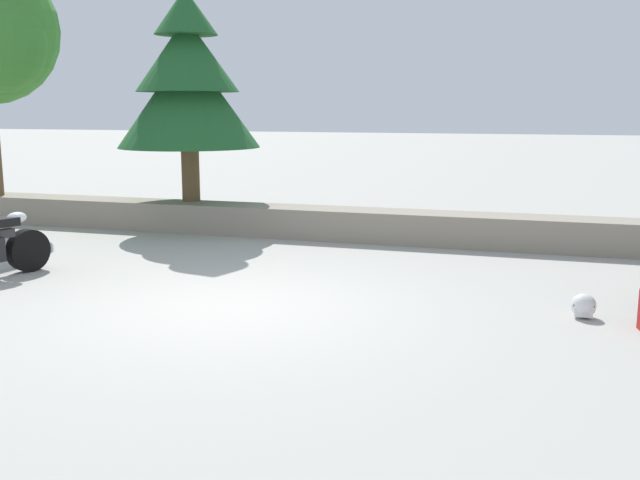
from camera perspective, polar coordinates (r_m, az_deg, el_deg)
The scene contains 4 objects.
ground_plane at distance 8.70m, azimuth -7.15°, elevation -5.32°, with size 120.00×120.00×0.00m, color #A3A099.
stone_wall at distance 13.06m, azimuth 1.43°, elevation 1.30°, with size 36.00×0.80×0.55m, color gray.
rider_helmet at distance 8.71m, azimuth 20.18°, elevation -4.94°, with size 0.28×0.28×0.28m.
pine_tree_mid_left at distance 14.27m, azimuth -10.46°, elevation 12.23°, with size 2.73×2.73×4.01m.
Camera 1 is at (3.46, -7.63, 2.35)m, focal length 40.33 mm.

